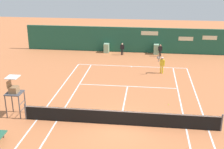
# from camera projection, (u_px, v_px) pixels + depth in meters

# --- Properties ---
(ground_plane) EXTENTS (80.00, 80.00, 0.01)m
(ground_plane) POSITION_uv_depth(u_px,v_px,m) (121.00, 120.00, 19.05)
(ground_plane) COLOR #C67042
(tennis_net) EXTENTS (12.10, 0.10, 1.07)m
(tennis_net) POSITION_uv_depth(u_px,v_px,m) (120.00, 117.00, 18.34)
(tennis_net) COLOR #4C4C51
(tennis_net) RESTS_ON ground_plane
(sponsor_back_wall) EXTENTS (25.00, 1.02, 2.83)m
(sponsor_back_wall) POSITION_uv_depth(u_px,v_px,m) (135.00, 40.00, 33.92)
(sponsor_back_wall) COLOR #1E5642
(sponsor_back_wall) RESTS_ON ground_plane
(umpire_chair) EXTENTS (1.00, 1.00, 2.66)m
(umpire_chair) POSITION_uv_depth(u_px,v_px,m) (14.00, 91.00, 19.17)
(umpire_chair) COLOR #47474C
(umpire_chair) RESTS_ON ground_plane
(player_on_baseline) EXTENTS (0.75, 0.63, 1.77)m
(player_on_baseline) POSITION_uv_depth(u_px,v_px,m) (162.00, 64.00, 27.19)
(player_on_baseline) COLOR yellow
(player_on_baseline) RESTS_ON ground_plane
(ball_kid_right_post) EXTENTS (0.45, 0.19, 1.34)m
(ball_kid_right_post) POSITION_uv_depth(u_px,v_px,m) (122.00, 48.00, 32.99)
(ball_kid_right_post) COLOR black
(ball_kid_right_post) RESTS_ON ground_plane
(ball_kid_left_post) EXTENTS (0.44, 0.18, 1.31)m
(ball_kid_left_post) POSITION_uv_depth(u_px,v_px,m) (160.00, 50.00, 32.52)
(ball_kid_left_post) COLOR black
(ball_kid_left_post) RESTS_ON ground_plane
(tennis_ball_mid_court) EXTENTS (0.07, 0.07, 0.07)m
(tennis_ball_mid_court) POSITION_uv_depth(u_px,v_px,m) (169.00, 105.00, 21.13)
(tennis_ball_mid_court) COLOR #CCE033
(tennis_ball_mid_court) RESTS_ON ground_plane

